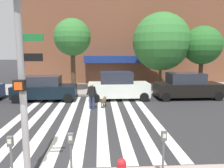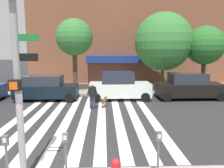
{
  "view_description": "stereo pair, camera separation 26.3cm",
  "coord_description": "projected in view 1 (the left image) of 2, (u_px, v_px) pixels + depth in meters",
  "views": [
    {
      "loc": [
        1.0,
        -6.11,
        3.62
      ],
      "look_at": [
        1.7,
        5.75,
        1.81
      ],
      "focal_mm": 35.17,
      "sensor_mm": 36.0,
      "label": 1
    },
    {
      "loc": [
        1.26,
        -6.12,
        3.62
      ],
      "look_at": [
        1.7,
        5.75,
        1.81
      ],
      "focal_mm": 35.17,
      "sensor_mm": 36.0,
      "label": 2
    }
  ],
  "objects": [
    {
      "name": "parked_car_fourth_in_line",
      "position": [
        187.0,
        86.0,
        16.63
      ],
      "size": [
        4.89,
        2.08,
        1.97
      ],
      "color": "black",
      "rests_on": "ground_plane"
    },
    {
      "name": "parking_meter_third_along",
      "position": [
        163.0,
        148.0,
        5.86
      ],
      "size": [
        0.14,
        0.11,
        1.36
      ],
      "color": "#515456",
      "rests_on": "sidewalk_near"
    },
    {
      "name": "pedestrian_dog_walker",
      "position": [
        92.0,
        95.0,
        13.59
      ],
      "size": [
        0.7,
        0.33,
        1.64
      ],
      "color": "#282D4C",
      "rests_on": "ground_plane"
    },
    {
      "name": "parked_car_third_in_line",
      "position": [
        118.0,
        86.0,
        16.32
      ],
      "size": [
        4.49,
        1.98,
        2.07
      ],
      "color": "silver",
      "rests_on": "ground_plane"
    },
    {
      "name": "traffic_light_pole",
      "position": [
        20.0,
        55.0,
        5.55
      ],
      "size": [
        0.74,
        0.46,
        5.8
      ],
      "color": "gray",
      "rests_on": "sidewalk_near"
    },
    {
      "name": "street_tree_nearest",
      "position": [
        72.0,
        38.0,
        18.23
      ],
      "size": [
        3.08,
        3.08,
        6.12
      ],
      "color": "#4C3823",
      "rests_on": "sidewalk_far"
    },
    {
      "name": "parked_car_behind_first",
      "position": [
        44.0,
        88.0,
        16.02
      ],
      "size": [
        4.51,
        1.94,
        1.82
      ],
      "color": "black",
      "rests_on": "ground_plane"
    },
    {
      "name": "dog_on_leash",
      "position": [
        104.0,
        101.0,
        14.08
      ],
      "size": [
        0.43,
        1.01,
        0.65
      ],
      "color": "brown",
      "rests_on": "ground_plane"
    },
    {
      "name": "crosswalk_stripes",
      "position": [
        85.0,
        117.0,
        12.07
      ],
      "size": [
        7.65,
        10.63,
        0.01
      ],
      "color": "silver",
      "rests_on": "ground_plane"
    },
    {
      "name": "ground_plane",
      "position": [
        81.0,
        117.0,
        12.06
      ],
      "size": [
        160.0,
        160.0,
        0.0
      ],
      "primitive_type": "plane",
      "color": "#2B2B2D"
    },
    {
      "name": "parking_meter_curbside",
      "position": [
        11.0,
        155.0,
        5.51
      ],
      "size": [
        0.14,
        0.11,
        1.36
      ],
      "color": "#515456",
      "rests_on": "sidewalk_near"
    },
    {
      "name": "street_tree_middle",
      "position": [
        161.0,
        42.0,
        18.96
      ],
      "size": [
        4.98,
        4.98,
        6.73
      ],
      "color": "#4C3823",
      "rests_on": "sidewalk_far"
    },
    {
      "name": "street_tree_further",
      "position": [
        202.0,
        46.0,
        18.39
      ],
      "size": [
        3.21,
        3.21,
        5.53
      ],
      "color": "#4C3823",
      "rests_on": "sidewalk_far"
    },
    {
      "name": "parking_meter_second_along",
      "position": [
        71.0,
        151.0,
        5.72
      ],
      "size": [
        0.14,
        0.11,
        1.36
      ],
      "color": "#515456",
      "rests_on": "sidewalk_near"
    },
    {
      "name": "sidewalk_far",
      "position": [
        89.0,
        89.0,
        20.55
      ],
      "size": [
        80.0,
        6.0,
        0.15
      ],
      "primitive_type": "cube",
      "color": "gray",
      "rests_on": "ground_plane"
    }
  ]
}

